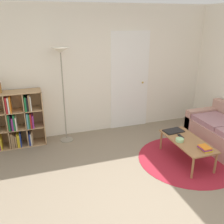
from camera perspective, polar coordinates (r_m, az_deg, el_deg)
ground_plane at (r=3.54m, az=10.52°, el=-20.84°), size 14.00×14.00×0.00m
wall_back at (r=5.21m, az=-2.34°, el=9.21°), size 7.74×0.11×2.60m
rug at (r=4.65m, az=16.81°, el=-10.26°), size 1.71×1.71×0.01m
bookshelf at (r=5.04m, az=-21.48°, el=-1.89°), size 1.00×0.34×1.08m
floor_lamp at (r=4.69m, az=-11.54°, el=11.11°), size 0.32×0.32×1.84m
coffee_table at (r=4.46m, az=16.78°, el=-6.62°), size 0.50×1.05×0.39m
laptop at (r=4.70m, az=13.86°, el=-4.21°), size 0.37×0.24×0.02m
bowl at (r=4.35m, az=15.22°, el=-6.18°), size 0.14×0.14×0.05m
book_stack_on_table at (r=4.21m, az=20.50°, el=-7.78°), size 0.15×0.20×0.06m
remote at (r=4.52m, az=15.45°, el=-5.40°), size 0.06×0.17×0.02m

